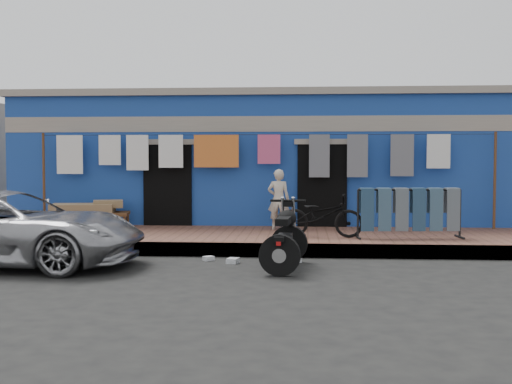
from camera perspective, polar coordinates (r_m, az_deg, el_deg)
name	(u,v)px	position (r m, az deg, el deg)	size (l,w,h in m)	color
ground	(247,272)	(10.09, -0.84, -7.13)	(80.00, 80.00, 0.00)	black
sidewalk	(260,240)	(13.03, 0.32, -4.28)	(28.00, 3.00, 0.25)	brown
curb	(254,250)	(11.60, -0.16, -5.18)	(28.00, 0.10, 0.25)	gray
building	(270,162)	(16.91, 1.24, 2.70)	(12.20, 5.20, 3.36)	#1D4098
clothesline	(246,157)	(14.20, -0.86, 3.17)	(10.06, 0.06, 2.10)	brown
car	(7,227)	(11.35, -21.27, -2.92)	(2.08, 4.58, 1.29)	#A8A7AC
seated_person	(279,199)	(13.74, 2.02, -0.66)	(0.47, 0.31, 1.30)	beige
bicycle	(321,211)	(12.49, 5.83, -1.67)	(0.56, 1.58, 1.02)	black
motorcycle	(285,235)	(10.33, 2.57, -3.85)	(0.73, 1.72, 1.09)	black
charpoy	(91,215)	(14.57, -14.43, -1.97)	(1.82, 1.08, 0.58)	brown
jeans_rack	(409,212)	(12.61, 13.45, -1.76)	(2.10, 0.60, 0.99)	black
litter_a	(209,258)	(11.23, -4.24, -5.91)	(0.17, 0.13, 0.08)	silver
litter_b	(296,260)	(11.02, 3.59, -6.07)	(0.16, 0.12, 0.08)	silver
litter_c	(233,261)	(10.93, -2.07, -6.12)	(0.22, 0.17, 0.09)	silver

